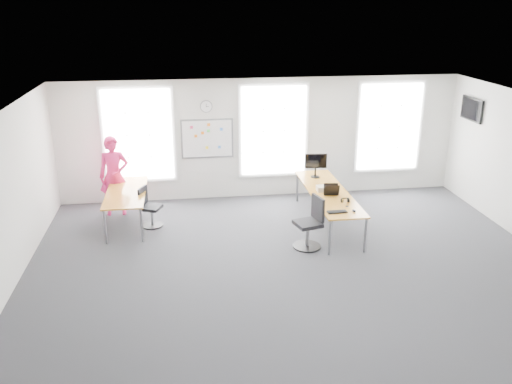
{
  "coord_description": "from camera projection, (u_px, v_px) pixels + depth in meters",
  "views": [
    {
      "loc": [
        -1.96,
        -9.02,
        4.79
      ],
      "look_at": [
        -0.53,
        1.2,
        1.1
      ],
      "focal_mm": 38.0,
      "sensor_mm": 36.0,
      "label": 1
    }
  ],
  "objects": [
    {
      "name": "wall_back",
      "position": [
        261.0,
        139.0,
        13.51
      ],
      "size": [
        10.0,
        0.0,
        10.0
      ],
      "primitive_type": "plane",
      "rotation": [
        1.57,
        0.0,
        0.0
      ],
      "color": "silver",
      "rests_on": "ground"
    },
    {
      "name": "lens_cap",
      "position": [
        347.0,
        206.0,
        11.1
      ],
      "size": [
        0.07,
        0.07,
        0.01
      ],
      "primitive_type": "cylinder",
      "rotation": [
        0.0,
        0.0,
        0.12
      ],
      "color": "black",
      "rests_on": "desk_right"
    },
    {
      "name": "monitor",
      "position": [
        316.0,
        163.0,
        12.81
      ],
      "size": [
        0.52,
        0.21,
        0.58
      ],
      "rotation": [
        0.0,
        0.0,
        -0.1
      ],
      "color": "black",
      "rests_on": "desk_right"
    },
    {
      "name": "paper_stack",
      "position": [
        324.0,
        188.0,
        12.0
      ],
      "size": [
        0.32,
        0.24,
        0.11
      ],
      "primitive_type": "cube",
      "rotation": [
        0.0,
        0.0,
        -0.02
      ],
      "color": "beige",
      "rests_on": "desk_right"
    },
    {
      "name": "window_right",
      "position": [
        389.0,
        127.0,
        13.84
      ],
      "size": [
        1.6,
        0.06,
        2.2
      ],
      "primitive_type": "cube",
      "color": "silver",
      "rests_on": "wall_back"
    },
    {
      "name": "wall_clock",
      "position": [
        206.0,
        106.0,
        13.01
      ],
      "size": [
        0.3,
        0.04,
        0.3
      ],
      "primitive_type": "cylinder",
      "rotation": [
        1.57,
        0.0,
        0.0
      ],
      "color": "gray",
      "rests_on": "wall_back"
    },
    {
      "name": "ceiling",
      "position": [
        296.0,
        110.0,
        9.27
      ],
      "size": [
        10.0,
        10.0,
        0.0
      ],
      "primitive_type": "plane",
      "rotation": [
        3.14,
        0.0,
        0.0
      ],
      "color": "white",
      "rests_on": "ground"
    },
    {
      "name": "person",
      "position": [
        114.0,
        176.0,
        12.49
      ],
      "size": [
        0.7,
        0.49,
        1.86
      ],
      "primitive_type": "imported",
      "rotation": [
        0.0,
        0.0,
        0.06
      ],
      "color": "#C41D57",
      "rests_on": "ground"
    },
    {
      "name": "floor",
      "position": [
        292.0,
        266.0,
        10.28
      ],
      "size": [
        10.0,
        10.0,
        0.0
      ],
      "primitive_type": "plane",
      "color": "#25262A",
      "rests_on": "ground"
    },
    {
      "name": "desk_left",
      "position": [
        126.0,
        194.0,
        11.98
      ],
      "size": [
        0.85,
        2.13,
        0.78
      ],
      "color": "gold",
      "rests_on": "ground"
    },
    {
      "name": "desk_right",
      "position": [
        328.0,
        194.0,
        11.98
      ],
      "size": [
        0.84,
        3.16,
        0.77
      ],
      "color": "gold",
      "rests_on": "ground"
    },
    {
      "name": "tv",
      "position": [
        472.0,
        109.0,
        12.95
      ],
      "size": [
        0.06,
        0.9,
        0.55
      ],
      "primitive_type": "cube",
      "color": "black",
      "rests_on": "wall_right"
    },
    {
      "name": "window_mid",
      "position": [
        273.0,
        131.0,
        13.45
      ],
      "size": [
        1.6,
        0.06,
        2.2
      ],
      "primitive_type": "cube",
      "color": "silver",
      "rests_on": "wall_back"
    },
    {
      "name": "chair_right",
      "position": [
        310.0,
        225.0,
        10.94
      ],
      "size": [
        0.59,
        0.59,
        1.07
      ],
      "rotation": [
        0.0,
        0.0,
        -1.32
      ],
      "color": "black",
      "rests_on": "ground"
    },
    {
      "name": "headphones",
      "position": [
        345.0,
        200.0,
        11.32
      ],
      "size": [
        0.17,
        0.09,
        0.1
      ],
      "rotation": [
        0.0,
        0.0,
        0.24
      ],
      "color": "black",
      "rests_on": "desk_right"
    },
    {
      "name": "keyboard",
      "position": [
        337.0,
        212.0,
        10.8
      ],
      "size": [
        0.41,
        0.17,
        0.02
      ],
      "primitive_type": "cube",
      "rotation": [
        0.0,
        0.0,
        0.06
      ],
      "color": "black",
      "rests_on": "desk_right"
    },
    {
      "name": "mouse",
      "position": [
        354.0,
        211.0,
        10.82
      ],
      "size": [
        0.11,
        0.14,
        0.05
      ],
      "primitive_type": "ellipsoid",
      "rotation": [
        0.0,
        0.0,
        -0.34
      ],
      "color": "black",
      "rests_on": "desk_right"
    },
    {
      "name": "chair_left",
      "position": [
        149.0,
        209.0,
        12.0
      ],
      "size": [
        0.53,
        0.53,
        0.9
      ],
      "rotation": [
        0.0,
        0.0,
        1.18
      ],
      "color": "black",
      "rests_on": "ground"
    },
    {
      "name": "wall_left",
      "position": [
        4.0,
        206.0,
        9.12
      ],
      "size": [
        0.0,
        10.0,
        10.0
      ],
      "primitive_type": "plane",
      "rotation": [
        1.57,
        0.0,
        1.57
      ],
      "color": "silver",
      "rests_on": "ground"
    },
    {
      "name": "wall_front",
      "position": [
        367.0,
        311.0,
        6.05
      ],
      "size": [
        10.0,
        0.0,
        10.0
      ],
      "primitive_type": "plane",
      "rotation": [
        -1.57,
        0.0,
        0.0
      ],
      "color": "silver",
      "rests_on": "ground"
    },
    {
      "name": "whiteboard",
      "position": [
        207.0,
        139.0,
        13.28
      ],
      "size": [
        1.2,
        0.03,
        0.9
      ],
      "primitive_type": "cube",
      "color": "white",
      "rests_on": "wall_back"
    },
    {
      "name": "window_left",
      "position": [
        138.0,
        135.0,
        13.02
      ],
      "size": [
        1.6,
        0.06,
        2.2
      ],
      "primitive_type": "cube",
      "color": "silver",
      "rests_on": "wall_back"
    },
    {
      "name": "laptop_sleeve",
      "position": [
        331.0,
        190.0,
        11.69
      ],
      "size": [
        0.33,
        0.2,
        0.26
      ],
      "rotation": [
        0.0,
        0.0,
        -0.1
      ],
      "color": "black",
      "rests_on": "desk_right"
    }
  ]
}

